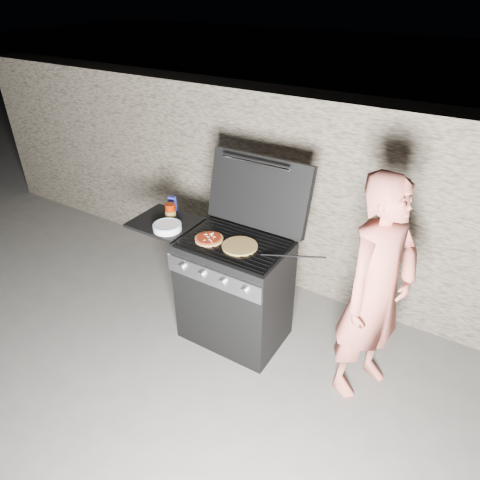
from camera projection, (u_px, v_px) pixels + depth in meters
The scene contains 10 objects.
ground at pixel (235, 333), 3.65m from camera, with size 50.00×50.00×0.00m, color #504C48.
stone_wall at pixel (295, 193), 3.94m from camera, with size 8.00×0.35×1.80m, color #786B5B.
gas_grill at pixel (209, 281), 3.52m from camera, with size 1.34×0.79×0.91m, color black, non-canonical shape.
pizza_topped at pixel (209, 238), 3.20m from camera, with size 0.21×0.21×0.02m, color tan, non-canonical shape.
pizza_plain at pixel (240, 246), 3.12m from camera, with size 0.26×0.26×0.01m, color #DAAD58.
sauce_jar at pixel (170, 211), 3.48m from camera, with size 0.08×0.08×0.13m, color #721601.
blue_carton at pixel (172, 204), 3.60m from camera, with size 0.06×0.03×0.13m, color #2529A6.
plate_stack at pixel (167, 227), 3.34m from camera, with size 0.22×0.22×0.05m, color white.
person at pixel (376, 292), 2.80m from camera, with size 0.61×0.40×1.66m, color #BB5D4D.
tongs at pixel (293, 256), 2.94m from camera, with size 0.01×0.01×0.46m, color black.
Camera 1 is at (1.45, -2.28, 2.58)m, focal length 32.00 mm.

